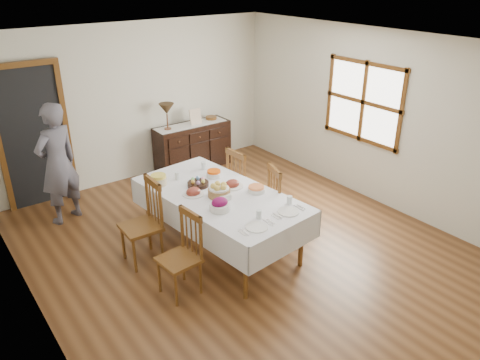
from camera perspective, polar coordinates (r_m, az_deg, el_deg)
ground at (r=6.21m, az=0.56°, el=-8.30°), size 6.00×6.00×0.00m
room_shell at (r=5.74m, az=-3.10°, el=7.00°), size 5.02×6.02×2.65m
dining_table at (r=5.89m, az=-2.51°, el=-2.45°), size 1.40×2.41×0.79m
chair_left_near at (r=5.24m, az=-7.05°, el=-8.89°), size 0.44×0.44×0.98m
chair_left_far at (r=5.84m, az=-11.56°, el=-4.96°), size 0.46×0.46×1.07m
chair_right_near at (r=6.19m, az=5.31°, el=-2.77°), size 0.56×0.56×1.06m
chair_right_far at (r=6.74m, az=0.42°, el=-0.31°), size 0.46×0.46×1.05m
sideboard at (r=8.50m, az=-5.78°, el=4.12°), size 1.37×0.50×0.82m
person at (r=6.94m, az=-21.40°, el=2.27°), size 0.68×0.56×1.87m
bread_basket at (r=5.74m, az=-2.57°, el=-1.33°), size 0.28×0.28×0.18m
egg_basket at (r=6.05m, az=-5.13°, el=-0.41°), size 0.28×0.28×0.11m
ham_platter_a at (r=5.82m, az=-5.71°, el=-1.51°), size 0.27×0.27×0.11m
ham_platter_b at (r=6.01m, az=-0.95°, el=-0.54°), size 0.29×0.29×0.11m
beet_bowl at (r=5.42m, az=-2.48°, el=-3.05°), size 0.24×0.24×0.16m
carrot_bowl at (r=6.28m, az=-3.21°, el=0.76°), size 0.20×0.20×0.10m
pineapple_bowl at (r=6.13m, az=-9.91°, el=0.02°), size 0.21×0.21×0.14m
casserole_dish at (r=5.87m, az=1.99°, el=-1.11°), size 0.22×0.22×0.08m
butter_dish at (r=5.67m, az=-1.87°, el=-2.12°), size 0.15×0.10×0.07m
setting_left at (r=5.15m, az=2.08°, el=-5.22°), size 0.43×0.31×0.10m
setting_right at (r=5.48m, az=5.92°, el=-3.39°), size 0.43×0.31×0.10m
glass_far_a at (r=6.25m, az=-7.66°, el=0.51°), size 0.06×0.06×0.10m
glass_far_b at (r=6.53m, az=-4.47°, el=1.78°), size 0.07×0.07×0.11m
runner at (r=8.33m, az=-6.04°, el=6.72°), size 1.30×0.35×0.01m
table_lamp at (r=8.03m, az=-8.94°, el=8.48°), size 0.26×0.26×0.46m
picture_frame at (r=8.31m, az=-5.44°, el=7.69°), size 0.22×0.08×0.28m
deco_bowl at (r=8.59m, az=-3.53°, el=7.55°), size 0.20×0.20×0.06m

